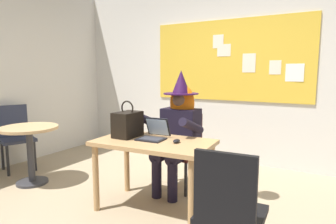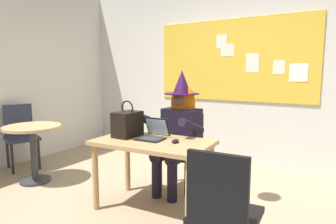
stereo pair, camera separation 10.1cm
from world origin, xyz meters
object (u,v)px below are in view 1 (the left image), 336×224
Objects in this scene: desk_main at (154,151)px; laptop at (154,134)px; computer_mouse at (177,141)px; side_table_round at (30,142)px; person_costumed at (178,125)px; chair_at_desk at (183,146)px; chair_extra_corner at (229,209)px; handbag at (128,124)px; chair_spare_by_window at (16,134)px.

laptop is (-0.04, 0.07, 0.15)m from desk_main.
side_table_round is at bearing 179.24° from computer_mouse.
desk_main is 1.71m from side_table_round.
person_costumed is at bearing 109.33° from computer_mouse.
chair_at_desk is 0.31m from person_costumed.
chair_extra_corner is (1.02, -0.71, -0.24)m from laptop.
laptop is at bearing 8.56° from side_table_round.
desk_main is at bearing -61.24° from laptop.
handbag reaches higher than chair_spare_by_window.
laptop reaches higher than chair_extra_corner.
person_costumed is 1.53× the size of chair_extra_corner.
side_table_round is at bearing -175.84° from laptop.
laptop is (-0.01, -0.63, 0.26)m from chair_at_desk.
chair_at_desk reaches higher than computer_mouse.
laptop is 3.04× the size of computer_mouse.
computer_mouse is 0.58m from handbag.
chair_spare_by_window is at bearing 172.12° from computer_mouse.
laptop is 0.28m from computer_mouse.
computer_mouse is (0.24, 0.04, 0.12)m from desk_main.
handbag is at bearing 60.13° from chair_extra_corner.
side_table_round is 0.79× the size of chair_extra_corner.
chair_spare_by_window is at bearing 178.40° from handbag.
side_table_round is at bearing -65.86° from person_costumed.
person_costumed is at bearing 36.46° from chair_extra_corner.
chair_at_desk reaches higher than desk_main.
person_costumed is at bearing 84.14° from laptop.
chair_at_desk is at bearing 179.22° from person_costumed.
chair_spare_by_window is (-2.34, -0.50, -0.26)m from person_costumed.
chair_at_desk is 1.67m from chair_extra_corner.
person_costumed is 2.41m from chair_spare_by_window.
desk_main is at bearing -178.51° from computer_mouse.
laptop is (-0.01, -0.50, -0.02)m from person_costumed.
chair_at_desk is 8.52× the size of computer_mouse.
chair_extra_corner is at bearing 8.29° from chair_spare_by_window.
side_table_round is (-1.69, -0.18, -0.08)m from desk_main.
desk_main is at bearing -2.01° from handbag.
laptop is at bearing 166.30° from computer_mouse.
chair_spare_by_window is (-2.37, 0.07, -0.09)m from desk_main.
chair_at_desk is 0.63× the size of person_costumed.
chair_extra_corner is at bearing -9.73° from side_table_round.
chair_at_desk is at bearing 104.82° from computer_mouse.
chair_spare_by_window is 1.00× the size of chair_extra_corner.
person_costumed reaches higher than desk_main.
computer_mouse is (0.28, -0.03, -0.03)m from laptop.
handbag is at bearing 177.99° from desk_main.
laptop is at bearing -0.25° from chair_at_desk.
person_costumed reaches higher than side_table_round.
chair_extra_corner is (2.68, -0.46, -0.01)m from side_table_round.
laptop is at bearing 20.20° from chair_spare_by_window.
chair_spare_by_window is (-2.34, -0.62, 0.02)m from chair_at_desk.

